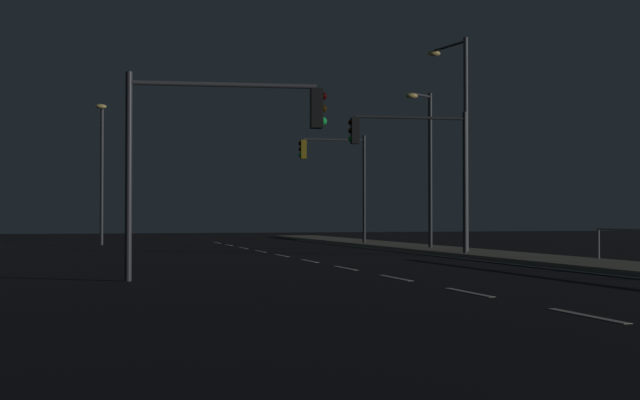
{
  "coord_description": "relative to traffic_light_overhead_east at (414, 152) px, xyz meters",
  "views": [
    {
      "loc": [
        -7.31,
        -2.0,
        1.5
      ],
      "look_at": [
        1.48,
        28.88,
        2.13
      ],
      "focal_mm": 46.86,
      "sensor_mm": 36.0,
      "label": 1
    }
  ],
  "objects": [
    {
      "name": "traffic_light_far_right",
      "position": [
        -8.59,
        -9.03,
        -0.39
      ],
      "size": [
        4.7,
        0.86,
        4.86
      ],
      "color": "#38383D",
      "rests_on": "ground"
    },
    {
      "name": "lane_markings_center",
      "position": [
        -4.41,
        -5.55,
        -3.87
      ],
      "size": [
        0.14,
        50.0,
        0.01
      ],
      "color": "silver",
      "rests_on": "ground"
    },
    {
      "name": "lane_edge_line",
      "position": [
        1.24,
        -4.05,
        -3.87
      ],
      "size": [
        0.14,
        53.0,
        0.01
      ],
      "color": "silver",
      "rests_on": "ground"
    },
    {
      "name": "traffic_light_near_right",
      "position": [
        0.69,
        11.99,
        0.12
      ],
      "size": [
        3.54,
        0.36,
        5.51
      ],
      "color": "#2D3033",
      "rests_on": "sidewalk_right"
    },
    {
      "name": "street_lamp_mid_block",
      "position": [
        2.74,
        5.19,
        0.35
      ],
      "size": [
        1.52,
        0.96,
        6.78
      ],
      "color": "#2D3033",
      "rests_on": "sidewalk_right"
    },
    {
      "name": "traffic_light_overhead_east",
      "position": [
        0.0,
        0.0,
        0.0
      ],
      "size": [
        4.5,
        0.71,
        5.25
      ],
      "color": "#2D3033",
      "rests_on": "sidewalk_right"
    },
    {
      "name": "street_lamp_across_street",
      "position": [
        2.6,
        1.54,
        1.27
      ],
      "size": [
        0.79,
        2.38,
        8.38
      ],
      "color": "#4C4C51",
      "rests_on": "sidewalk_right"
    },
    {
      "name": "ground_plane",
      "position": [
        -4.41,
        -9.05,
        -3.87
      ],
      "size": [
        112.0,
        112.0,
        0.0
      ],
      "primitive_type": "plane",
      "color": "black",
      "rests_on": "ground"
    },
    {
      "name": "street_lamp_median",
      "position": [
        -10.8,
        16.18,
        0.52
      ],
      "size": [
        0.56,
        2.17,
        7.28
      ],
      "color": "#38383D",
      "rests_on": "ground"
    }
  ]
}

